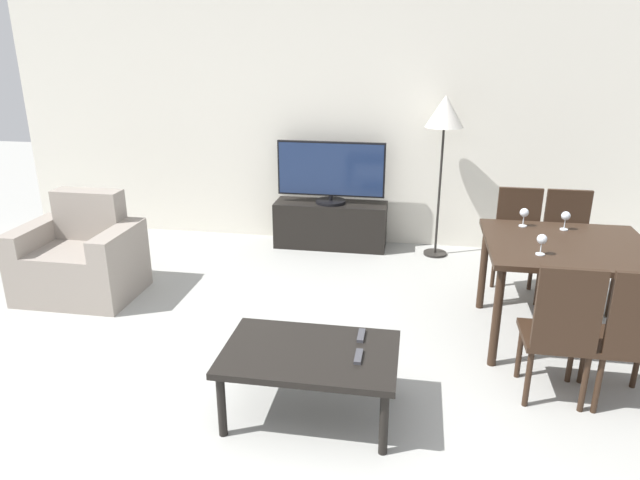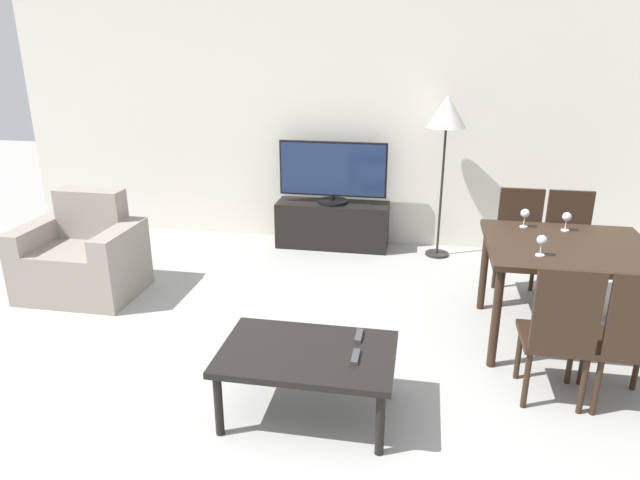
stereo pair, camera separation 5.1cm
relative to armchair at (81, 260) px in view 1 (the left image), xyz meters
name	(u,v)px [view 1 (the left image)]	position (x,y,z in m)	size (l,w,h in m)	color
ground_plane	(227,471)	(1.95, -1.92, -0.32)	(18.00, 18.00, 0.00)	#9E9E99
wall_back	(334,118)	(1.95, 1.84, 1.03)	(7.19, 0.06, 2.70)	silver
armchair	(81,260)	(0.00, 0.00, 0.00)	(0.97, 0.72, 0.89)	gray
tv_stand	(331,225)	(1.97, 1.59, -0.07)	(1.19, 0.38, 0.49)	black
tv	(331,172)	(1.97, 1.58, 0.51)	(1.13, 0.32, 0.66)	black
coffee_table	(310,358)	(2.29, -1.36, 0.06)	(1.02, 0.67, 0.43)	black
dining_table	(567,255)	(3.95, -0.15, 0.36)	(1.15, 1.03, 0.76)	black
dining_chair_near	(560,329)	(3.75, -0.98, 0.18)	(0.40, 0.40, 0.93)	black
dining_chair_far	(566,241)	(4.15, 0.68, 0.18)	(0.40, 0.40, 0.93)	black
dining_chair_near_right	(632,335)	(4.15, -0.98, 0.18)	(0.40, 0.40, 0.93)	black
dining_chair_far_left	(518,239)	(3.75, 0.68, 0.18)	(0.40, 0.40, 0.93)	black
floor_lamp	(445,117)	(3.09, 1.52, 1.11)	(0.38, 0.38, 1.64)	black
remote_primary	(361,336)	(2.57, -1.15, 0.12)	(0.04, 0.15, 0.02)	#38383D
remote_secondary	(358,357)	(2.58, -1.39, 0.12)	(0.04, 0.15, 0.02)	#38383D
wine_glass_left	(566,217)	(3.99, 0.17, 0.55)	(0.07, 0.07, 0.15)	silver
wine_glass_center	(542,240)	(3.70, -0.42, 0.55)	(0.07, 0.07, 0.15)	silver
wine_glass_right	(524,214)	(3.69, 0.21, 0.55)	(0.07, 0.07, 0.15)	silver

